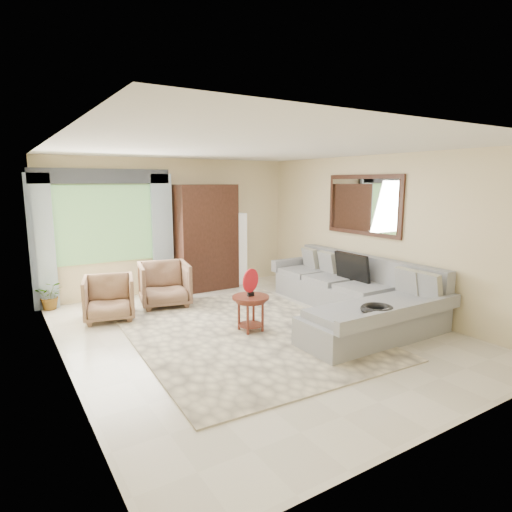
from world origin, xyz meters
TOP-DOWN VIEW (x-y plane):
  - ground at (0.00, 0.00)m, footprint 6.00×6.00m
  - area_rug at (-0.15, 0.07)m, footprint 3.18×4.14m
  - sectional_sofa at (1.78, -0.18)m, footprint 2.30×3.46m
  - tv_screen at (2.05, 0.15)m, footprint 0.14×0.74m
  - garden_hose at (1.00, -1.38)m, footprint 0.43×0.43m
  - coffee_table at (-0.03, 0.05)m, footprint 0.53×0.53m
  - red_disc at (-0.03, 0.05)m, footprint 0.33×0.15m
  - armchair_left at (-1.62, 1.72)m, footprint 0.91×0.93m
  - armchair_right at (-0.61, 1.99)m, footprint 0.98×1.00m
  - potted_plant at (-2.34, 2.83)m, footprint 0.52×0.47m
  - armoire at (0.55, 2.72)m, footprint 1.20×0.55m
  - floor_lamp at (1.35, 2.78)m, footprint 0.24×0.24m
  - window at (-1.35, 2.97)m, footprint 1.80×0.04m
  - curtain_left at (-2.40, 2.88)m, footprint 0.40×0.08m
  - curtain_right at (-0.30, 2.88)m, footprint 0.40×0.08m
  - valance at (-1.35, 2.90)m, footprint 2.40×0.12m
  - wall_mirror at (2.46, 0.35)m, footprint 0.05×1.70m

SIDE VIEW (x-z plane):
  - ground at x=0.00m, z-range 0.00..0.00m
  - area_rug at x=-0.15m, z-range 0.00..0.02m
  - potted_plant at x=-2.34m, z-range 0.00..0.49m
  - coffee_table at x=-0.03m, z-range 0.01..0.55m
  - sectional_sofa at x=1.78m, z-range -0.17..0.73m
  - armchair_left at x=-1.62m, z-range 0.00..0.70m
  - armchair_right at x=-0.61m, z-range 0.00..0.77m
  - garden_hose at x=1.00m, z-range 0.50..0.59m
  - tv_screen at x=2.05m, z-range 0.48..0.96m
  - floor_lamp at x=1.35m, z-range 0.00..1.50m
  - red_disc at x=-0.03m, z-range 0.59..0.93m
  - armoire at x=0.55m, z-range 0.00..2.10m
  - curtain_left at x=-2.40m, z-range 0.00..2.30m
  - curtain_right at x=-0.30m, z-range 0.00..2.30m
  - window at x=-1.35m, z-range 0.70..2.10m
  - wall_mirror at x=2.46m, z-range 1.22..2.27m
  - valance at x=-1.35m, z-range 2.12..2.38m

